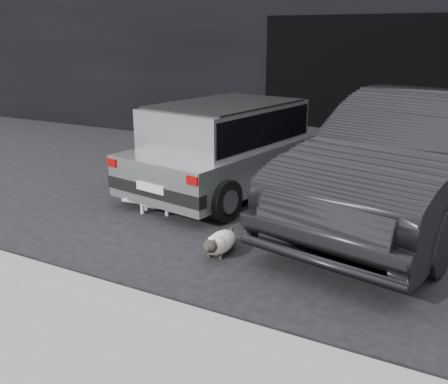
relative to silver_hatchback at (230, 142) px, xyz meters
The scene contains 8 objects.
ground 1.20m from the silver_hatchback, 76.00° to the right, with size 80.00×80.00×0.00m, color black.
building_facade 5.51m from the silver_hatchback, 76.30° to the left, with size 34.00×4.00×5.00m, color black.
garage_opening 3.34m from the silver_hatchback, 67.98° to the left, with size 4.00×0.10×2.60m, color black.
curb 3.80m from the silver_hatchback, 70.78° to the right, with size 18.00×0.25×0.12m, color gray.
silver_hatchback is the anchor object (origin of this frame).
second_car 2.63m from the silver_hatchback, ahead, with size 1.69×4.85×1.60m, color black.
cat_siamese 2.48m from the silver_hatchback, 65.11° to the right, with size 0.32×0.80×0.28m.
cat_white 1.55m from the silver_hatchback, 101.96° to the right, with size 0.83×0.44×0.40m.
Camera 1 is at (3.16, -5.54, 2.25)m, focal length 40.00 mm.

